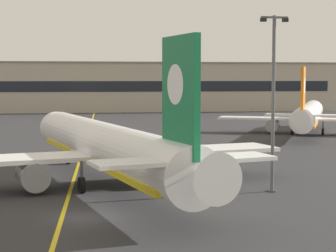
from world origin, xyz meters
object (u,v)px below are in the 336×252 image
(airliner_background, at_px, (308,115))
(safety_cone_by_nose_gear, at_px, (113,158))
(airliner_foreground, at_px, (106,147))
(apron_lamp_post, at_px, (273,101))

(airliner_background, xyz_separation_m, safety_cone_by_nose_gear, (-33.52, -26.63, -2.85))
(airliner_background, bearing_deg, airliner_foreground, -129.26)
(airliner_foreground, relative_size, airliner_background, 1.14)
(airliner_foreground, xyz_separation_m, airliner_background, (35.13, 42.98, -0.26))
(apron_lamp_post, distance_m, safety_cone_by_nose_gear, 24.46)
(airliner_foreground, height_order, airliner_background, airliner_foreground)
(airliner_background, relative_size, safety_cone_by_nose_gear, 65.21)
(airliner_foreground, distance_m, airliner_background, 55.51)
(airliner_background, bearing_deg, apron_lamp_post, -115.08)
(safety_cone_by_nose_gear, bearing_deg, airliner_background, 38.47)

